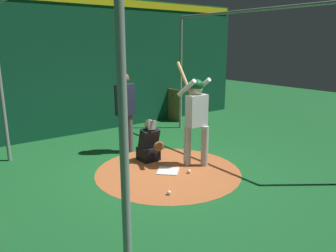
{
  "coord_description": "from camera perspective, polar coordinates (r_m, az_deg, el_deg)",
  "views": [
    {
      "loc": [
        4.95,
        -3.72,
        2.53
      ],
      "look_at": [
        0.0,
        0.0,
        0.95
      ],
      "focal_mm": 34.94,
      "sensor_mm": 36.0,
      "label": 1
    }
  ],
  "objects": [
    {
      "name": "ground_plane",
      "position": [
        6.69,
        0.0,
        -7.91
      ],
      "size": [
        27.25,
        27.25,
        0.0
      ],
      "primitive_type": "plane",
      "color": "#195B28"
    },
    {
      "name": "bat_rack",
      "position": [
        11.03,
        0.65,
        3.65
      ],
      "size": [
        0.94,
        0.19,
        1.05
      ],
      "color": "olive",
      "rests_on": "ground"
    },
    {
      "name": "baseball_0",
      "position": [
        7.39,
        3.19,
        -5.39
      ],
      "size": [
        0.07,
        0.07,
        0.07
      ],
      "primitive_type": "sphere",
      "color": "white",
      "rests_on": "dirt_circle"
    },
    {
      "name": "baseball_1",
      "position": [
        5.7,
        0.17,
        -11.54
      ],
      "size": [
        0.07,
        0.07,
        0.07
      ],
      "primitive_type": "sphere",
      "color": "white",
      "rests_on": "dirt_circle"
    },
    {
      "name": "home_plate",
      "position": [
        6.68,
        0.0,
        -7.82
      ],
      "size": [
        0.59,
        0.59,
        0.01
      ],
      "primitive_type": "cube",
      "rotation": [
        0.0,
        0.0,
        0.79
      ],
      "color": "white",
      "rests_on": "dirt_circle"
    },
    {
      "name": "cage_frame",
      "position": [
        6.2,
        0.0,
        11.6
      ],
      "size": [
        5.29,
        4.93,
        3.27
      ],
      "color": "gray",
      "rests_on": "ground"
    },
    {
      "name": "umpire",
      "position": [
        7.62,
        -7.48,
        3.07
      ],
      "size": [
        0.23,
        0.49,
        1.87
      ],
      "color": "#4C4C51",
      "rests_on": "ground"
    },
    {
      "name": "batter",
      "position": [
        6.71,
        4.94,
        2.12
      ],
      "size": [
        0.68,
        0.49,
        2.16
      ],
      "color": "#B3B3B7",
      "rests_on": "ground"
    },
    {
      "name": "dirt_circle",
      "position": [
        6.69,
        0.0,
        -7.89
      ],
      "size": [
        2.93,
        2.93,
        0.01
      ],
      "primitive_type": "cylinder",
      "color": "#B76033",
      "rests_on": "ground"
    },
    {
      "name": "baseball_2",
      "position": [
        6.59,
        3.69,
        -7.88
      ],
      "size": [
        0.07,
        0.07,
        0.07
      ],
      "primitive_type": "sphere",
      "color": "white",
      "rests_on": "dirt_circle"
    },
    {
      "name": "catcher",
      "position": [
        7.17,
        -3.25,
        -3.27
      ],
      "size": [
        0.58,
        0.4,
        0.94
      ],
      "color": "black",
      "rests_on": "ground"
    },
    {
      "name": "back_wall",
      "position": [
        9.61,
        -14.29,
        10.16
      ],
      "size": [
        0.23,
        11.25,
        3.79
      ],
      "color": "#0F472D",
      "rests_on": "ground"
    }
  ]
}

